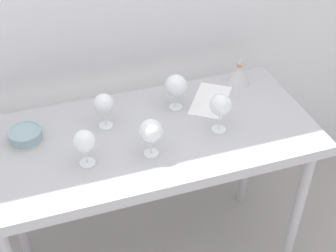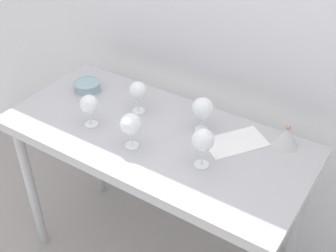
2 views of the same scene
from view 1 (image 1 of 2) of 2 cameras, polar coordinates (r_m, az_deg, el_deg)
The scene contains 9 objects.
steel_counter at distance 1.98m, azimuth -2.19°, elevation -3.20°, with size 1.40×0.65×0.90m.
wine_glass_near_left at distance 1.73m, azimuth -10.40°, elevation -1.97°, with size 0.09×0.09×0.16m.
wine_glass_far_left at distance 1.90m, azimuth -8.03°, elevation 2.70°, with size 0.08×0.08×0.16m.
wine_glass_near_right at distance 1.86m, azimuth 6.60°, elevation 2.54°, with size 0.09×0.09×0.18m.
wine_glass_near_center at distance 1.74m, azimuth -2.18°, elevation -0.70°, with size 0.09×0.09×0.16m.
wine_glass_far_right at distance 1.99m, azimuth 1.00°, elevation 4.99°, with size 0.10×0.10×0.17m.
tasting_sheet_upper at distance 2.11m, azimuth 5.33°, elevation 3.23°, with size 0.15×0.27×0.00m, color white.
tasting_bowl at distance 1.94m, azimuth -17.40°, elevation -1.07°, with size 0.14×0.14×0.05m.
decanter_funnel at distance 2.23m, azimuth 8.84°, elevation 6.43°, with size 0.11×0.11×0.13m.
Camera 1 is at (-0.39, -1.44, 2.11)m, focal length 48.79 mm.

